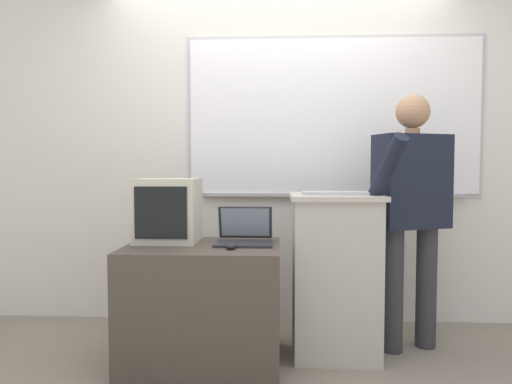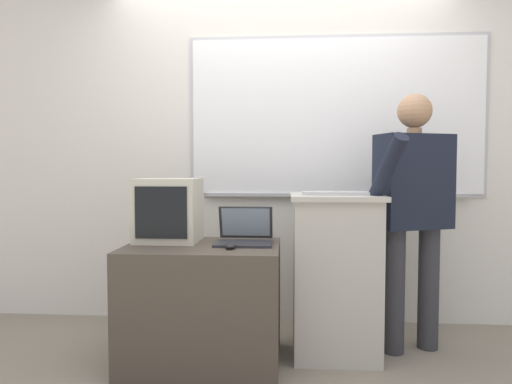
% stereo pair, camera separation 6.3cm
% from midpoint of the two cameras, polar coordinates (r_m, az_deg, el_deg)
% --- Properties ---
extents(back_wall, '(6.40, 0.17, 2.66)m').
position_cam_midpoint_polar(back_wall, '(3.50, 2.57, 5.89)').
color(back_wall, silver).
rests_on(back_wall, ground_plane).
extents(lectern_podium, '(0.56, 0.54, 1.00)m').
position_cam_midpoint_polar(lectern_podium, '(2.94, 9.15, -10.01)').
color(lectern_podium, '#BCB7AD').
rests_on(lectern_podium, ground_plane).
extents(side_desk, '(0.91, 0.64, 0.71)m').
position_cam_midpoint_polar(side_desk, '(2.81, -7.30, -13.72)').
color(side_desk, '#4C4238').
rests_on(side_desk, ground_plane).
extents(person_presenter, '(0.63, 0.65, 1.62)m').
position_cam_midpoint_polar(person_presenter, '(3.03, 18.30, -1.28)').
color(person_presenter, '#333338').
rests_on(person_presenter, ground_plane).
extents(laptop, '(0.34, 0.32, 0.22)m').
position_cam_midpoint_polar(laptop, '(2.78, -2.11, -5.18)').
color(laptop, '#28282D').
rests_on(laptop, side_desk).
extents(wireless_keyboard, '(0.42, 0.13, 0.02)m').
position_cam_midpoint_polar(wireless_keyboard, '(2.80, 9.46, -0.15)').
color(wireless_keyboard, silver).
rests_on(wireless_keyboard, lectern_podium).
extents(computer_mouse_by_laptop, '(0.06, 0.10, 0.03)m').
position_cam_midpoint_polar(computer_mouse_by_laptop, '(2.59, -3.84, -6.75)').
color(computer_mouse_by_laptop, black).
rests_on(computer_mouse_by_laptop, side_desk).
extents(crt_monitor, '(0.38, 0.35, 0.39)m').
position_cam_midpoint_polar(crt_monitor, '(2.88, -11.58, -2.23)').
color(crt_monitor, beige).
rests_on(crt_monitor, side_desk).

